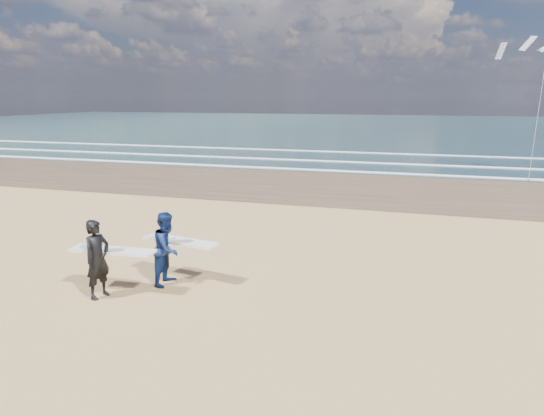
% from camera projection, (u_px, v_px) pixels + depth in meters
% --- Properties ---
extents(ocean, '(220.00, 100.00, 0.02)m').
position_uv_depth(ocean, '(505.00, 129.00, 73.28)').
color(ocean, '#1B333C').
rests_on(ocean, ground).
extents(surfer_near, '(2.23, 1.09, 2.00)m').
position_uv_depth(surfer_near, '(99.00, 258.00, 12.01)').
color(surfer_near, black).
rests_on(surfer_near, ground).
extents(surfer_far, '(2.26, 1.29, 1.97)m').
position_uv_depth(surfer_far, '(168.00, 248.00, 12.91)').
color(surfer_far, '#0D1E4E').
rests_on(surfer_far, ground).
extents(kite_1, '(5.37, 4.69, 9.01)m').
position_uv_depth(kite_1, '(541.00, 97.00, 29.88)').
color(kite_1, slate).
rests_on(kite_1, ground).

